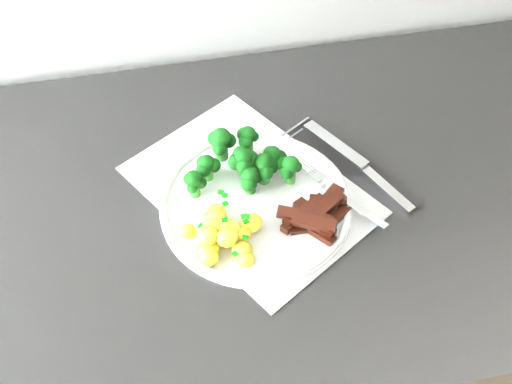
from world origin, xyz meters
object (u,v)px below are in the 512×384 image
fork (341,195)px  knife (371,175)px  broccoli (245,161)px  beef_strips (316,215)px  plate (256,203)px  counter (306,342)px  potatoes (222,235)px  recipe_paper (250,190)px

fork → knife: size_ratio=0.76×
broccoli → beef_strips: (0.07, -0.09, -0.02)m
beef_strips → fork: beef_strips is taller
fork → plate: bearing=171.2°
plate → broccoli: broccoli is taller
broccoli → plate: bearing=-83.6°
counter → beef_strips: size_ratio=23.83×
counter → potatoes: potatoes is taller
broccoli → fork: bearing=-28.9°
counter → knife: size_ratio=12.73×
recipe_paper → beef_strips: bearing=-45.8°
broccoli → potatoes: 0.11m
potatoes → knife: size_ratio=0.56×
recipe_paper → broccoli: size_ratio=2.42×
counter → potatoes: (-0.15, -0.06, 0.47)m
plate → potatoes: 0.08m
recipe_paper → knife: 0.16m
knife → recipe_paper: bearing=175.5°
counter → broccoli: broccoli is taller
plate → knife: knife is taller
plate → beef_strips: size_ratio=2.54×
recipe_paper → potatoes: (-0.05, -0.08, 0.02)m
plate → recipe_paper: bearing=94.4°
broccoli → knife: size_ratio=0.84×
fork → knife: fork is taller
fork → counter: bearing=119.6°
knife → fork: bearing=-148.2°
broccoli → potatoes: size_ratio=1.49×
plate → fork: 0.11m
potatoes → fork: (0.16, 0.04, -0.01)m
knife → broccoli: bearing=169.5°
broccoli → beef_strips: bearing=-50.9°
beef_strips → plate: bearing=147.2°
recipe_paper → plate: size_ratio=1.50×
counter → beef_strips: (-0.03, -0.05, 0.46)m
recipe_paper → fork: bearing=-22.1°
beef_strips → fork: bearing=33.0°
recipe_paper → fork: (0.11, -0.04, 0.02)m
counter → beef_strips: 0.46m
plate → fork: fork is taller
potatoes → knife: (0.21, 0.07, -0.02)m
fork → recipe_paper: bearing=157.9°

